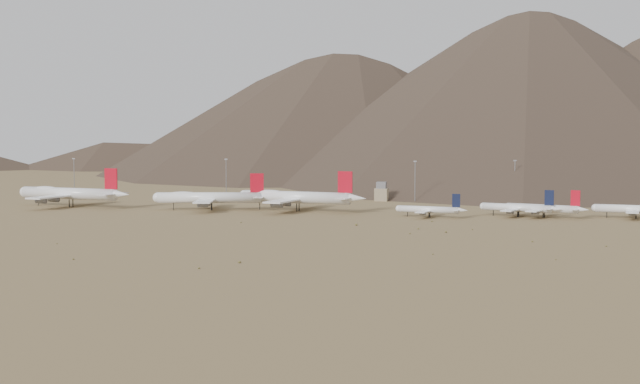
% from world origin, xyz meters
% --- Properties ---
extents(ground, '(3000.00, 3000.00, 0.00)m').
position_xyz_m(ground, '(0.00, 0.00, 0.00)').
color(ground, '#997E4F').
rests_on(ground, ground).
extents(mountain_ridge, '(4400.00, 1000.00, 300.00)m').
position_xyz_m(mountain_ridge, '(0.00, 900.00, 150.00)').
color(mountain_ridge, brown).
rests_on(mountain_ridge, ground).
extents(widebody_west, '(76.58, 59.80, 22.92)m').
position_xyz_m(widebody_west, '(-138.93, 35.49, 7.90)').
color(widebody_west, white).
rests_on(widebody_west, ground).
extents(widebody_centre, '(67.80, 53.37, 20.50)m').
position_xyz_m(widebody_centre, '(-52.52, 35.07, 7.07)').
color(widebody_centre, white).
rests_on(widebody_centre, ground).
extents(widebody_east, '(75.18, 58.58, 22.46)m').
position_xyz_m(widebody_east, '(-4.10, 39.94, 7.74)').
color(widebody_east, white).
rests_on(widebody_east, ground).
extents(narrowbody_a, '(37.63, 27.46, 12.51)m').
position_xyz_m(narrowbody_a, '(71.41, 21.33, 4.06)').
color(narrowbody_a, white).
rests_on(narrowbody_a, ground).
extents(narrowbody_b, '(42.16, 31.32, 14.36)m').
position_xyz_m(narrowbody_b, '(115.50, 35.26, 4.66)').
color(narrowbody_b, white).
rests_on(narrowbody_b, ground).
extents(narrowbody_c, '(42.14, 31.46, 14.50)m').
position_xyz_m(narrowbody_c, '(128.24, 35.12, 4.71)').
color(narrowbody_c, white).
rests_on(narrowbody_c, ground).
extents(narrowbody_d, '(45.45, 32.95, 15.04)m').
position_xyz_m(narrowbody_d, '(173.33, 38.84, 4.88)').
color(narrowbody_d, white).
rests_on(narrowbody_d, ground).
extents(control_tower, '(8.00, 8.00, 12.00)m').
position_xyz_m(control_tower, '(30.00, 120.00, 5.32)').
color(control_tower, '#9D8A6A').
rests_on(control_tower, ground).
extents(mast_far_west, '(2.00, 0.60, 25.70)m').
position_xyz_m(mast_far_west, '(-177.36, 111.01, 14.20)').
color(mast_far_west, gray).
rests_on(mast_far_west, ground).
extents(mast_west, '(2.00, 0.60, 25.70)m').
position_xyz_m(mast_west, '(-74.58, 124.82, 14.20)').
color(mast_west, gray).
rests_on(mast_west, ground).
extents(mast_centre, '(2.00, 0.60, 25.70)m').
position_xyz_m(mast_centre, '(51.78, 114.23, 14.20)').
color(mast_centre, gray).
rests_on(mast_centre, ground).
extents(mast_east, '(2.00, 0.60, 25.70)m').
position_xyz_m(mast_east, '(111.26, 142.42, 14.20)').
color(mast_east, gray).
rests_on(mast_east, ground).
extents(desert_scrub, '(433.94, 176.29, 0.93)m').
position_xyz_m(desert_scrub, '(-0.36, -60.36, 0.32)').
color(desert_scrub, brown).
rests_on(desert_scrub, ground).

